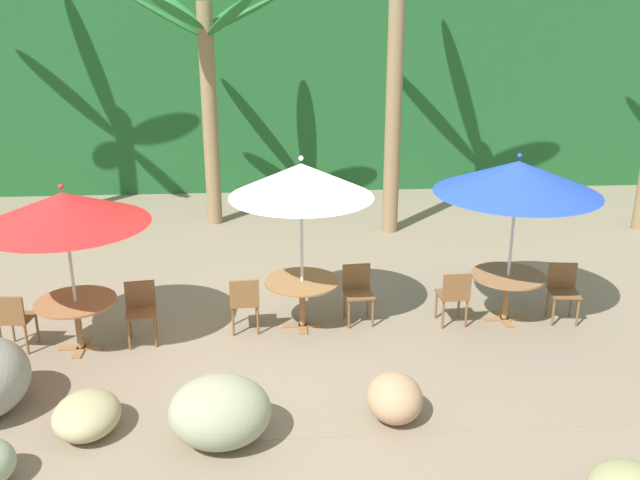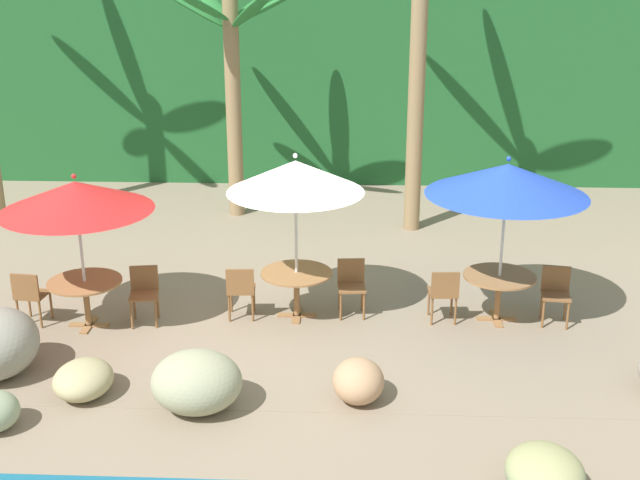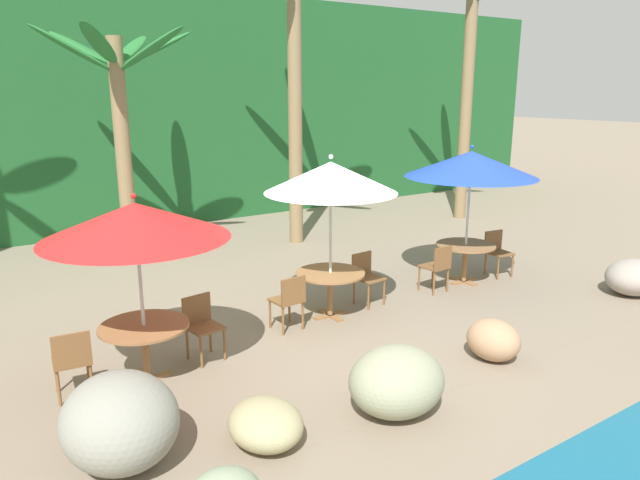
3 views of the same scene
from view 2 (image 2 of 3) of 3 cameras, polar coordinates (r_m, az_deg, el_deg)
ground_plane at (r=12.75m, az=-2.68°, el=-5.65°), size 120.00×120.00×0.00m
terrace_deck at (r=12.74m, az=-2.68°, el=-5.63°), size 18.00×5.20×0.01m
foliage_backdrop at (r=20.66m, az=-0.57°, el=12.81°), size 28.00×2.40×6.00m
rock_seawall at (r=10.36m, az=-11.31°, el=-10.05°), size 15.47×3.38×0.92m
umbrella_red at (r=12.37m, az=-16.48°, el=2.91°), size 2.22×2.22×2.38m
dining_table_red at (r=12.83m, az=-15.87°, el=-3.24°), size 1.10×1.10×0.74m
chair_red_seaward at (r=12.83m, az=-12.03°, el=-3.41°), size 0.48×0.48×0.87m
chair_red_inland at (r=13.16m, az=-19.38°, el=-3.52°), size 0.46×0.47×0.87m
umbrella_white at (r=12.15m, az=-1.70°, el=4.40°), size 2.05×2.05×2.60m
dining_table_white at (r=12.67m, az=-1.63°, el=-2.75°), size 1.10×1.10×0.74m
chair_white_seaward at (r=12.83m, az=2.17°, el=-2.96°), size 0.45×0.46×0.87m
chair_white_inland at (r=12.67m, az=-5.48°, el=-3.35°), size 0.45×0.45×0.87m
umbrella_blue at (r=12.33m, az=12.78°, el=4.08°), size 2.38×2.38×2.58m
dining_table_blue at (r=12.84m, az=12.24°, el=-2.91°), size 1.10×1.10×0.74m
chair_blue_seaward at (r=13.03m, az=15.93°, el=-3.37°), size 0.47×0.48×0.87m
chair_blue_inland at (r=12.64m, az=8.53°, el=-3.54°), size 0.44×0.45×0.87m
palm_tree_second at (r=17.19m, az=-6.07°, el=12.23°), size 3.16×2.79×4.77m
palm_tree_third at (r=16.14m, az=6.85°, el=15.35°), size 3.51×3.81×6.50m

